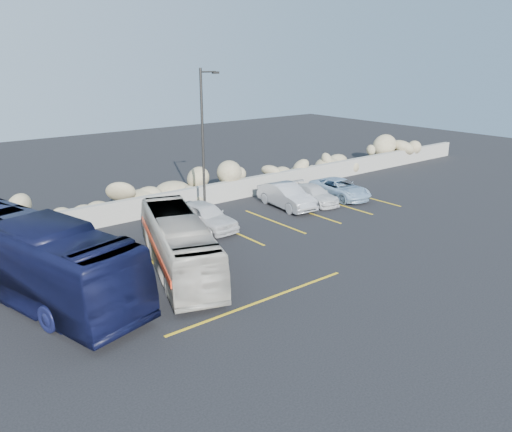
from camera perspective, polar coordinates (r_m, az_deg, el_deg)
ground at (r=18.93m, az=3.49°, el=-9.01°), size 90.00×90.00×0.00m
seawall at (r=28.18m, az=-12.89°, el=0.96°), size 60.00×0.40×1.20m
riprap_pile at (r=29.05m, az=-14.01°, el=2.81°), size 54.00×2.80×2.60m
parking_lines at (r=25.61m, az=3.01°, el=-1.70°), size 18.16×9.36×0.01m
lamppost at (r=26.41m, az=-6.00°, el=8.44°), size 1.14×0.18×8.00m
vintage_bus at (r=20.80m, az=-8.82°, el=-3.16°), size 4.55×8.57×2.34m
tour_coach at (r=20.11m, az=-24.47°, el=-4.24°), size 5.30×11.30×3.07m
car_a at (r=25.81m, az=-5.87°, el=0.03°), size 1.94×4.25×1.41m
car_b at (r=29.45m, az=3.51°, el=2.31°), size 1.90×4.39×1.41m
car_c at (r=30.54m, az=6.58°, el=2.47°), size 1.80×3.85×1.09m
car_d at (r=31.92m, az=9.57°, el=3.11°), size 2.23×4.41×1.20m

